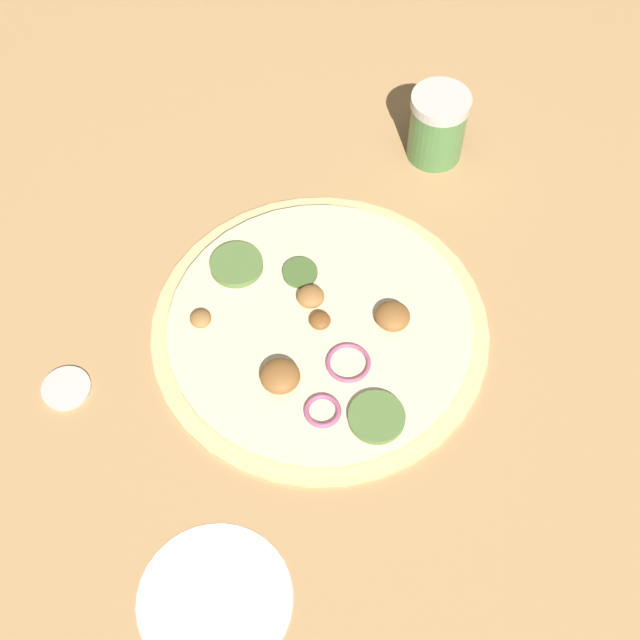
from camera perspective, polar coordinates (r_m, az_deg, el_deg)
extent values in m
plane|color=tan|center=(0.90, 0.00, -0.57)|extent=(3.00, 3.00, 0.00)
cylinder|color=#D6B77A|center=(0.90, 0.00, -0.46)|extent=(0.34, 0.34, 0.01)
cylinder|color=beige|center=(0.89, 0.00, -0.28)|extent=(0.31, 0.31, 0.00)
torus|color=#A34C70|center=(0.87, 1.82, -2.75)|extent=(0.04, 0.04, 0.00)
ellipsoid|color=brown|center=(0.89, 4.67, 0.25)|extent=(0.04, 0.04, 0.02)
torus|color=#A34C70|center=(0.84, 0.16, -5.83)|extent=(0.04, 0.04, 0.01)
ellipsoid|color=brown|center=(0.89, -0.02, -0.12)|extent=(0.02, 0.02, 0.01)
cylinder|color=#47662D|center=(0.92, -1.15, 3.10)|extent=(0.04, 0.04, 0.01)
cylinder|color=#567538|center=(0.84, 3.64, -6.22)|extent=(0.05, 0.05, 0.01)
ellipsoid|color=#996633|center=(0.90, -7.65, 0.09)|extent=(0.02, 0.02, 0.01)
ellipsoid|color=#996633|center=(0.90, -0.42, 1.57)|extent=(0.03, 0.03, 0.01)
cylinder|color=#567538|center=(0.93, -5.37, 3.55)|extent=(0.06, 0.06, 0.01)
ellipsoid|color=brown|center=(0.85, -2.57, -3.61)|extent=(0.04, 0.04, 0.02)
cylinder|color=#4C7F42|center=(1.03, 7.48, 11.96)|extent=(0.06, 0.06, 0.07)
cylinder|color=beige|center=(1.00, 7.76, 13.67)|extent=(0.07, 0.07, 0.01)
cylinder|color=beige|center=(0.90, -15.97, -4.17)|extent=(0.05, 0.05, 0.01)
cylinder|color=white|center=(0.80, -6.76, -17.32)|extent=(0.13, 0.13, 0.00)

